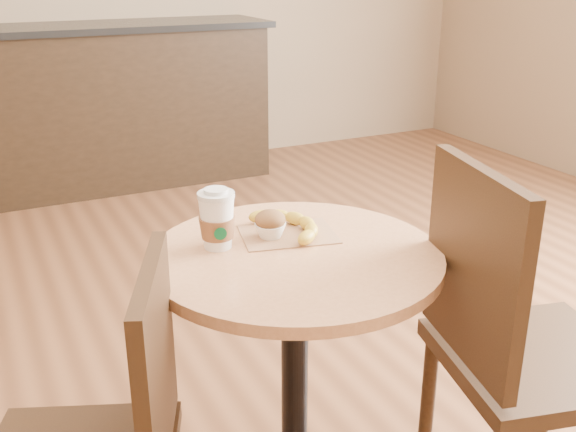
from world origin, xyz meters
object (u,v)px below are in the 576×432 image
at_px(muffin, 270,224).
at_px(banana, 290,225).
at_px(chair_right, 513,344).
at_px(coffee_cup, 217,221).
at_px(cafe_table, 295,327).

height_order(muffin, banana, muffin).
xyz_separation_m(chair_right, coffee_cup, (-0.59, 0.43, 0.27)).
bearing_deg(cafe_table, banana, 69.28).
distance_m(chair_right, banana, 0.62).
distance_m(cafe_table, coffee_cup, 0.34).
xyz_separation_m(cafe_table, muffin, (-0.02, 0.11, 0.25)).
bearing_deg(banana, coffee_cup, 173.83).
distance_m(coffee_cup, muffin, 0.14).
bearing_deg(muffin, coffee_cup, 178.75).
xyz_separation_m(cafe_table, banana, (0.04, 0.12, 0.23)).
bearing_deg(banana, chair_right, -57.01).
bearing_deg(banana, cafe_table, -119.11).
relative_size(chair_right, coffee_cup, 6.55).
bearing_deg(chair_right, cafe_table, 66.77).
relative_size(coffee_cup, banana, 0.61).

